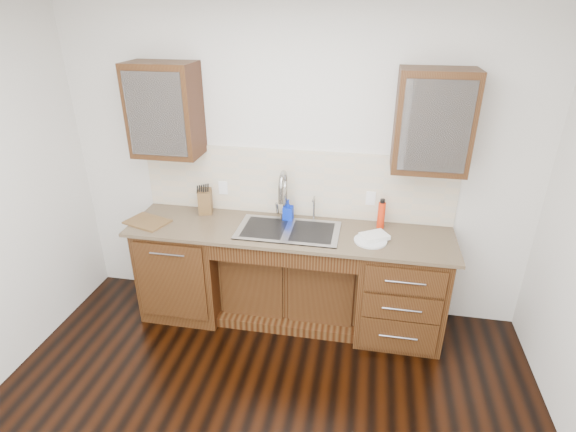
% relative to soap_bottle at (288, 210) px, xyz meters
% --- Properties ---
extents(wall_back, '(4.00, 0.10, 2.70)m').
position_rel_soap_bottle_xyz_m(wall_back, '(0.04, 0.19, 0.35)').
color(wall_back, silver).
rests_on(wall_back, ground).
extents(base_cabinet_left, '(0.70, 0.62, 0.88)m').
position_rel_soap_bottle_xyz_m(base_cabinet_left, '(-0.91, -0.17, -0.56)').
color(base_cabinet_left, '#593014').
rests_on(base_cabinet_left, ground).
extents(base_cabinet_center, '(1.20, 0.44, 0.70)m').
position_rel_soap_bottle_xyz_m(base_cabinet_center, '(0.04, -0.08, -0.65)').
color(base_cabinet_center, '#593014').
rests_on(base_cabinet_center, ground).
extents(base_cabinet_right, '(0.70, 0.62, 0.88)m').
position_rel_soap_bottle_xyz_m(base_cabinet_right, '(0.99, -0.17, -0.56)').
color(base_cabinet_right, '#593014').
rests_on(base_cabinet_right, ground).
extents(countertop, '(2.70, 0.65, 0.03)m').
position_rel_soap_bottle_xyz_m(countertop, '(0.04, -0.19, -0.11)').
color(countertop, '#84705B').
rests_on(countertop, base_cabinet_left).
extents(backsplash, '(2.70, 0.02, 0.59)m').
position_rel_soap_bottle_xyz_m(backsplash, '(0.04, 0.13, 0.20)').
color(backsplash, beige).
rests_on(backsplash, wall_back).
extents(sink, '(0.84, 0.46, 0.19)m').
position_rel_soap_bottle_xyz_m(sink, '(0.04, -0.20, -0.18)').
color(sink, '#9E9EA5').
rests_on(sink, countertop).
extents(faucet, '(0.04, 0.04, 0.40)m').
position_rel_soap_bottle_xyz_m(faucet, '(-0.03, 0.03, 0.11)').
color(faucet, '#999993').
rests_on(faucet, countertop).
extents(filter_tap, '(0.02, 0.02, 0.24)m').
position_rel_soap_bottle_xyz_m(filter_tap, '(0.22, 0.04, 0.03)').
color(filter_tap, '#999993').
rests_on(filter_tap, countertop).
extents(upper_cabinet_left, '(0.55, 0.34, 0.75)m').
position_rel_soap_bottle_xyz_m(upper_cabinet_left, '(-1.01, -0.03, 0.82)').
color(upper_cabinet_left, '#593014').
rests_on(upper_cabinet_left, wall_back).
extents(upper_cabinet_right, '(0.55, 0.34, 0.75)m').
position_rel_soap_bottle_xyz_m(upper_cabinet_right, '(1.09, -0.03, 0.82)').
color(upper_cabinet_right, '#593014').
rests_on(upper_cabinet_right, wall_back).
extents(outlet_left, '(0.08, 0.01, 0.12)m').
position_rel_soap_bottle_xyz_m(outlet_left, '(-0.61, 0.11, 0.12)').
color(outlet_left, white).
rests_on(outlet_left, backsplash).
extents(outlet_right, '(0.08, 0.01, 0.12)m').
position_rel_soap_bottle_xyz_m(outlet_right, '(0.69, 0.11, 0.12)').
color(outlet_right, white).
rests_on(outlet_right, backsplash).
extents(soap_bottle, '(0.09, 0.09, 0.19)m').
position_rel_soap_bottle_xyz_m(soap_bottle, '(0.00, 0.00, 0.00)').
color(soap_bottle, '#0625BB').
rests_on(soap_bottle, countertop).
extents(water_bottle, '(0.07, 0.07, 0.23)m').
position_rel_soap_bottle_xyz_m(water_bottle, '(0.78, -0.00, 0.02)').
color(water_bottle, red).
rests_on(water_bottle, countertop).
extents(plate, '(0.28, 0.28, 0.01)m').
position_rel_soap_bottle_xyz_m(plate, '(0.71, -0.27, -0.09)').
color(plate, silver).
rests_on(plate, countertop).
extents(dish_towel, '(0.25, 0.24, 0.03)m').
position_rel_soap_bottle_xyz_m(dish_towel, '(0.74, -0.23, -0.06)').
color(dish_towel, white).
rests_on(dish_towel, plate).
extents(knife_block, '(0.16, 0.21, 0.21)m').
position_rel_soap_bottle_xyz_m(knife_block, '(-0.76, 0.04, 0.01)').
color(knife_block, brown).
rests_on(knife_block, countertop).
extents(cutting_board, '(0.41, 0.34, 0.02)m').
position_rel_soap_bottle_xyz_m(cutting_board, '(-1.18, -0.28, -0.08)').
color(cutting_board, '#A17349').
rests_on(cutting_board, countertop).
extents(cup_left_a, '(0.14, 0.14, 0.09)m').
position_rel_soap_bottle_xyz_m(cup_left_a, '(-1.11, -0.03, 0.77)').
color(cup_left_a, white).
rests_on(cup_left_a, upper_cabinet_left).
extents(cup_left_b, '(0.11, 0.11, 0.09)m').
position_rel_soap_bottle_xyz_m(cup_left_b, '(-0.96, -0.03, 0.77)').
color(cup_left_b, white).
rests_on(cup_left_b, upper_cabinet_left).
extents(cup_right_a, '(0.16, 0.16, 0.11)m').
position_rel_soap_bottle_xyz_m(cup_right_a, '(1.04, -0.03, 0.78)').
color(cup_right_a, white).
rests_on(cup_right_a, upper_cabinet_right).
extents(cup_right_b, '(0.13, 0.13, 0.10)m').
position_rel_soap_bottle_xyz_m(cup_right_b, '(1.13, -0.03, 0.77)').
color(cup_right_b, white).
rests_on(cup_right_b, upper_cabinet_right).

